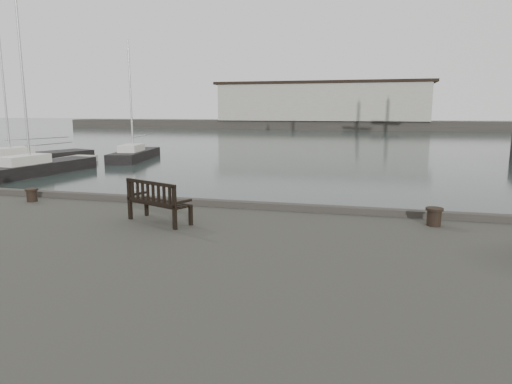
{
  "coord_description": "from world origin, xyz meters",
  "views": [
    {
      "loc": [
        4.2,
        -12.57,
        4.35
      ],
      "look_at": [
        1.04,
        -0.5,
        2.1
      ],
      "focal_mm": 32.0,
      "sensor_mm": 36.0,
      "label": 1
    }
  ],
  "objects_px": {
    "yacht_b": "(19,161)",
    "yacht_c": "(36,171)",
    "yacht_d": "(135,157)",
    "bollard_right": "(434,217)",
    "bollard_left": "(32,195)",
    "bench": "(159,209)"
  },
  "relations": [
    {
      "from": "yacht_c",
      "to": "yacht_d",
      "type": "relative_size",
      "value": 1.19
    },
    {
      "from": "bench",
      "to": "yacht_b",
      "type": "distance_m",
      "value": 30.68
    },
    {
      "from": "yacht_c",
      "to": "bench",
      "type": "bearing_deg",
      "value": -37.22
    },
    {
      "from": "yacht_c",
      "to": "bollard_right",
      "type": "bearing_deg",
      "value": -25.74
    },
    {
      "from": "bollard_right",
      "to": "yacht_b",
      "type": "relative_size",
      "value": 0.03
    },
    {
      "from": "bench",
      "to": "yacht_d",
      "type": "relative_size",
      "value": 0.18
    },
    {
      "from": "yacht_c",
      "to": "yacht_d",
      "type": "bearing_deg",
      "value": 86.1
    },
    {
      "from": "bollard_right",
      "to": "yacht_d",
      "type": "height_order",
      "value": "yacht_d"
    },
    {
      "from": "yacht_b",
      "to": "bollard_left",
      "type": "bearing_deg",
      "value": -28.43
    },
    {
      "from": "bollard_left",
      "to": "bollard_right",
      "type": "distance_m",
      "value": 11.67
    },
    {
      "from": "bench",
      "to": "bollard_left",
      "type": "distance_m",
      "value": 5.22
    },
    {
      "from": "bollard_right",
      "to": "bench",
      "type": "bearing_deg",
      "value": -168.14
    },
    {
      "from": "bollard_right",
      "to": "yacht_d",
      "type": "bearing_deg",
      "value": 131.75
    },
    {
      "from": "bollard_right",
      "to": "yacht_d",
      "type": "xyz_separation_m",
      "value": [
        -22.09,
        24.75,
        -1.55
      ]
    },
    {
      "from": "yacht_b",
      "to": "yacht_c",
      "type": "height_order",
      "value": "yacht_b"
    },
    {
      "from": "yacht_b",
      "to": "yacht_d",
      "type": "bearing_deg",
      "value": 56.22
    },
    {
      "from": "bollard_left",
      "to": "yacht_b",
      "type": "xyz_separation_m",
      "value": [
        -17.73,
        19.08,
        -1.51
      ]
    },
    {
      "from": "bench",
      "to": "yacht_b",
      "type": "relative_size",
      "value": 0.12
    },
    {
      "from": "bollard_left",
      "to": "yacht_c",
      "type": "xyz_separation_m",
      "value": [
        -12.13,
        14.44,
        -1.51
      ]
    },
    {
      "from": "bollard_left",
      "to": "bollard_right",
      "type": "bearing_deg",
      "value": -0.23
    },
    {
      "from": "yacht_b",
      "to": "yacht_c",
      "type": "xyz_separation_m",
      "value": [
        5.6,
        -4.63,
        -0.0
      ]
    },
    {
      "from": "yacht_b",
      "to": "yacht_d",
      "type": "distance_m",
      "value": 9.23
    }
  ]
}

